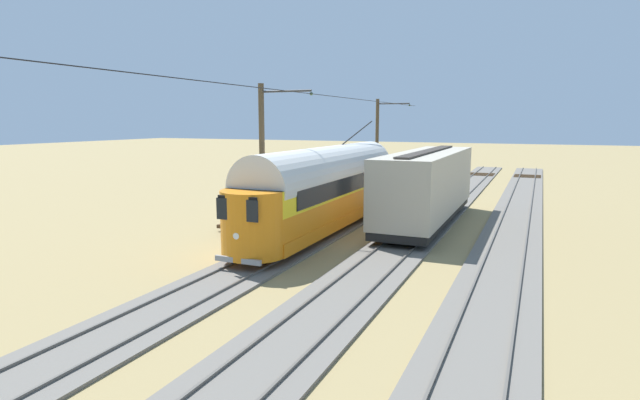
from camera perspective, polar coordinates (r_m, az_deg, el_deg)
name	(u,v)px	position (r m, az deg, el deg)	size (l,w,h in m)	color
ground_plane	(412,237)	(25.16, 10.27, -4.09)	(220.00, 220.00, 0.00)	#937F51
track_streetcar_siding	(509,243)	(24.86, 20.45, -4.54)	(2.80, 80.00, 0.18)	#666059
track_adjacent_siding	(413,234)	(25.44, 10.44, -3.82)	(2.80, 80.00, 0.18)	#666059
track_third_siding	(330,227)	(26.75, 1.15, -3.05)	(2.80, 80.00, 0.18)	#666059
vintage_streetcar	(327,187)	(25.93, 0.75, 1.51)	(2.65, 16.99, 5.41)	orange
boxcar_adjacent	(427,185)	(27.95, 11.94, 1.66)	(2.96, 12.79, 3.85)	#B2A893
catenary_pole_foreground	(378,142)	(42.91, 6.51, 6.51)	(2.90, 0.28, 7.38)	#4C3D28
catenary_pole_mid_near	(263,156)	(25.26, -6.37, 4.90)	(2.90, 0.28, 7.38)	#4C3D28
overhead_wire_run	(192,80)	(16.49, -14.19, 12.95)	(2.70, 61.41, 0.18)	black
spare_tie_stack	(241,227)	(26.06, -8.84, -2.99)	(2.40, 2.40, 0.54)	#47331E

